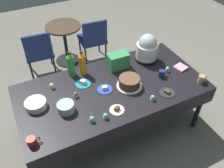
% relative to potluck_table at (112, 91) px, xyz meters
% --- Properties ---
extents(ground, '(9.00, 9.00, 0.00)m').
position_rel_potluck_table_xyz_m(ground, '(0.00, 0.00, -0.69)').
color(ground, slate).
extents(potluck_table, '(2.20, 1.10, 0.75)m').
position_rel_potluck_table_xyz_m(potluck_table, '(0.00, 0.00, 0.00)').
color(potluck_table, black).
rests_on(potluck_table, ground).
extents(frosted_layer_cake, '(0.30, 0.30, 0.12)m').
position_rel_potluck_table_xyz_m(frosted_layer_cake, '(0.19, -0.07, 0.12)').
color(frosted_layer_cake, silver).
rests_on(frosted_layer_cake, potluck_table).
extents(slow_cooker, '(0.30, 0.30, 0.37)m').
position_rel_potluck_table_xyz_m(slow_cooker, '(0.66, 0.30, 0.24)').
color(slow_cooker, black).
rests_on(slow_cooker, potluck_table).
extents(glass_salad_bowl, '(0.18, 0.18, 0.10)m').
position_rel_potluck_table_xyz_m(glass_salad_bowl, '(-0.59, -0.12, 0.11)').
color(glass_salad_bowl, '#B2C6BC').
rests_on(glass_salad_bowl, potluck_table).
extents(ceramic_snack_bowl, '(0.23, 0.23, 0.08)m').
position_rel_potluck_table_xyz_m(ceramic_snack_bowl, '(-0.86, 0.08, 0.10)').
color(ceramic_snack_bowl, silver).
rests_on(ceramic_snack_bowl, potluck_table).
extents(dessert_plate_charcoal, '(0.17, 0.17, 0.04)m').
position_rel_potluck_table_xyz_m(dessert_plate_charcoal, '(0.52, -0.37, 0.07)').
color(dessert_plate_charcoal, '#2D2D33').
rests_on(dessert_plate_charcoal, potluck_table).
extents(dessert_plate_cream, '(0.16, 0.16, 0.05)m').
position_rel_potluck_table_xyz_m(dessert_plate_cream, '(-0.11, -0.35, 0.07)').
color(dessert_plate_cream, beige).
rests_on(dessert_plate_cream, potluck_table).
extents(dessert_plate_teal, '(0.18, 0.18, 0.06)m').
position_rel_potluck_table_xyz_m(dessert_plate_teal, '(-0.28, 0.20, 0.08)').
color(dessert_plate_teal, teal).
rests_on(dessert_plate_teal, potluck_table).
extents(dessert_plate_cobalt, '(0.18, 0.18, 0.05)m').
position_rel_potluck_table_xyz_m(dessert_plate_cobalt, '(-0.09, 0.00, 0.07)').
color(dessert_plate_cobalt, '#2D4CB2').
rests_on(dessert_plate_cobalt, potluck_table).
extents(cupcake_mint, '(0.05, 0.05, 0.07)m').
position_rel_potluck_table_xyz_m(cupcake_mint, '(-0.43, 0.04, 0.09)').
color(cupcake_mint, beige).
rests_on(cupcake_mint, potluck_table).
extents(cupcake_vanilla, '(0.05, 0.05, 0.07)m').
position_rel_potluck_table_xyz_m(cupcake_vanilla, '(-0.41, -0.37, 0.09)').
color(cupcake_vanilla, beige).
rests_on(cupcake_vanilla, potluck_table).
extents(cupcake_berry, '(0.05, 0.05, 0.07)m').
position_rel_potluck_table_xyz_m(cupcake_berry, '(-0.27, -0.39, 0.09)').
color(cupcake_berry, beige).
rests_on(cupcake_berry, potluck_table).
extents(cupcake_rose, '(0.05, 0.05, 0.07)m').
position_rel_potluck_table_xyz_m(cupcake_rose, '(-0.63, 0.30, 0.09)').
color(cupcake_rose, beige).
rests_on(cupcake_rose, potluck_table).
extents(cupcake_lemon, '(0.05, 0.05, 0.07)m').
position_rel_potluck_table_xyz_m(cupcake_lemon, '(0.76, -0.04, 0.09)').
color(cupcake_lemon, beige).
rests_on(cupcake_lemon, potluck_table).
extents(cupcake_cocoa, '(0.05, 0.05, 0.07)m').
position_rel_potluck_table_xyz_m(cupcake_cocoa, '(0.31, -0.39, 0.09)').
color(cupcake_cocoa, beige).
rests_on(cupcake_cocoa, potluck_table).
extents(soda_bottle_orange_juice, '(0.08, 0.08, 0.33)m').
position_rel_potluck_table_xyz_m(soda_bottle_orange_juice, '(-0.21, 0.39, 0.21)').
color(soda_bottle_orange_juice, orange).
rests_on(soda_bottle_orange_juice, potluck_table).
extents(soda_bottle_lime_soda, '(0.09, 0.09, 0.33)m').
position_rel_potluck_table_xyz_m(soda_bottle_lime_soda, '(-0.34, 0.43, 0.22)').
color(soda_bottle_lime_soda, green).
rests_on(soda_bottle_lime_soda, potluck_table).
extents(coffee_mug_navy, '(0.11, 0.07, 0.09)m').
position_rel_potluck_table_xyz_m(coffee_mug_navy, '(0.63, -0.09, 0.11)').
color(coffee_mug_navy, navy).
rests_on(coffee_mug_navy, potluck_table).
extents(coffee_mug_tan, '(0.12, 0.08, 0.10)m').
position_rel_potluck_table_xyz_m(coffee_mug_tan, '(0.99, -0.39, 0.11)').
color(coffee_mug_tan, tan).
rests_on(coffee_mug_tan, potluck_table).
extents(coffee_mug_red, '(0.13, 0.09, 0.08)m').
position_rel_potluck_table_xyz_m(coffee_mug_red, '(-1.00, -0.37, 0.10)').
color(coffee_mug_red, '#B2231E').
rests_on(coffee_mug_red, potluck_table).
extents(soda_carton, '(0.26, 0.16, 0.20)m').
position_rel_potluck_table_xyz_m(soda_carton, '(0.24, 0.32, 0.16)').
color(soda_carton, '#338C4C').
rests_on(soda_carton, potluck_table).
extents(paper_napkin_stack, '(0.17, 0.17, 0.02)m').
position_rel_potluck_table_xyz_m(paper_napkin_stack, '(0.95, -0.06, 0.07)').
color(paper_napkin_stack, pink).
rests_on(paper_napkin_stack, potluck_table).
extents(maroon_chair_left, '(0.47, 0.47, 0.85)m').
position_rel_potluck_table_xyz_m(maroon_chair_left, '(-0.56, 1.55, -0.20)').
color(maroon_chair_left, navy).
rests_on(maroon_chair_left, ground).
extents(maroon_chair_right, '(0.47, 0.47, 0.85)m').
position_rel_potluck_table_xyz_m(maroon_chair_right, '(0.39, 1.55, -0.20)').
color(maroon_chair_right, navy).
rests_on(maroon_chair_right, ground).
extents(round_cafe_table, '(0.60, 0.60, 0.72)m').
position_rel_potluck_table_xyz_m(round_cafe_table, '(-0.05, 1.77, -0.19)').
color(round_cafe_table, '#473323').
rests_on(round_cafe_table, ground).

